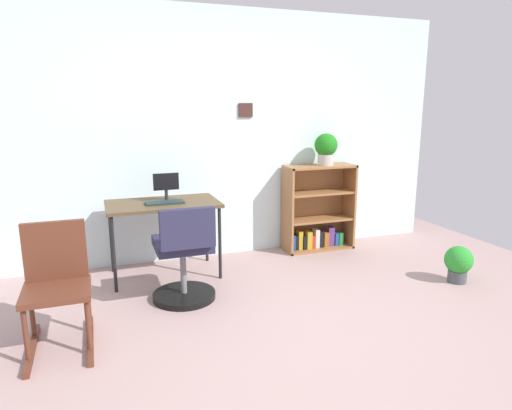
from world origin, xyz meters
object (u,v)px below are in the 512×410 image
(rocking_chair, at_px, (57,284))
(desk, at_px, (163,208))
(keyboard, at_px, (165,203))
(office_chair, at_px, (184,260))
(potted_plant_on_shelf, at_px, (326,148))
(bookshelf_low, at_px, (316,212))
(potted_plant_floor, at_px, (458,262))
(monitor, at_px, (166,189))

(rocking_chair, bearing_deg, desk, 49.87)
(keyboard, relative_size, office_chair, 0.41)
(desk, bearing_deg, office_chair, -84.50)
(desk, distance_m, rocking_chair, 1.35)
(keyboard, xyz_separation_m, potted_plant_on_shelf, (1.78, 0.28, 0.41))
(keyboard, bearing_deg, rocking_chair, -132.31)
(bookshelf_low, height_order, potted_plant_floor, bookshelf_low)
(bookshelf_low, distance_m, potted_plant_on_shelf, 0.73)
(bookshelf_low, bearing_deg, rocking_chair, -153.49)
(desk, height_order, keyboard, keyboard)
(bookshelf_low, bearing_deg, potted_plant_floor, -60.98)
(office_chair, height_order, bookshelf_low, bookshelf_low)
(desk, xyz_separation_m, keyboard, (0.01, -0.07, 0.07))
(desk, distance_m, potted_plant_on_shelf, 1.86)
(desk, height_order, office_chair, office_chair)
(rocking_chair, relative_size, potted_plant_floor, 2.45)
(rocking_chair, bearing_deg, monitor, 49.57)
(office_chair, relative_size, potted_plant_floor, 2.44)
(desk, xyz_separation_m, potted_plant_floor, (2.47, -1.08, -0.46))
(potted_plant_on_shelf, bearing_deg, rocking_chair, -155.03)
(potted_plant_on_shelf, bearing_deg, desk, -173.15)
(desk, distance_m, bookshelf_low, 1.76)
(potted_plant_floor, bearing_deg, rocking_chair, 178.94)
(monitor, xyz_separation_m, rocking_chair, (-0.90, -1.06, -0.40))
(keyboard, height_order, potted_plant_floor, keyboard)
(monitor, bearing_deg, keyboard, -108.37)
(monitor, distance_m, potted_plant_on_shelf, 1.78)
(desk, xyz_separation_m, potted_plant_on_shelf, (1.79, 0.21, 0.48))
(monitor, distance_m, rocking_chair, 1.44)
(rocking_chair, distance_m, bookshelf_low, 2.88)
(monitor, bearing_deg, rocking_chair, -130.43)
(keyboard, bearing_deg, desk, 97.42)
(monitor, relative_size, potted_plant_on_shelf, 0.76)
(monitor, bearing_deg, bookshelf_low, 7.80)
(bookshelf_low, bearing_deg, keyboard, -168.89)
(office_chair, distance_m, rocking_chair, 0.99)
(office_chair, relative_size, potted_plant_on_shelf, 2.40)
(desk, height_order, bookshelf_low, bookshelf_low)
(monitor, height_order, keyboard, monitor)
(bookshelf_low, bearing_deg, potted_plant_on_shelf, -42.05)
(desk, bearing_deg, rocking_chair, -130.13)
(desk, relative_size, potted_plant_floor, 3.00)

